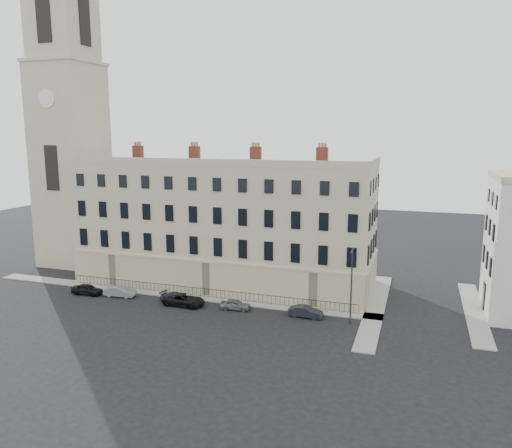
# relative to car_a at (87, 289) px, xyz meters

# --- Properties ---
(ground) EXTENTS (160.00, 160.00, 0.00)m
(ground) POSITION_rel_car_a_xyz_m (19.42, -2.00, -0.63)
(ground) COLOR black
(ground) RESTS_ON ground
(terrace) EXTENTS (36.22, 12.22, 17.00)m
(terrace) POSITION_rel_car_a_xyz_m (13.45, 9.97, 6.87)
(terrace) COLOR #BFAE8E
(terrace) RESTS_ON ground
(church_tower) EXTENTS (8.00, 8.13, 44.00)m
(church_tower) POSITION_rel_car_a_xyz_m (-10.58, 12.00, 18.03)
(church_tower) COLOR #BFAE8E
(church_tower) RESTS_ON ground
(pavement_terrace) EXTENTS (48.00, 2.00, 0.12)m
(pavement_terrace) POSITION_rel_car_a_xyz_m (9.42, 3.00, -0.57)
(pavement_terrace) COLOR gray
(pavement_terrace) RESTS_ON ground
(pavement_east_return) EXTENTS (2.00, 24.00, 0.12)m
(pavement_east_return) POSITION_rel_car_a_xyz_m (32.42, 6.00, -0.57)
(pavement_east_return) COLOR gray
(pavement_east_return) RESTS_ON ground
(pavement_adjacent) EXTENTS (2.00, 20.00, 0.12)m
(pavement_adjacent) POSITION_rel_car_a_xyz_m (42.42, 8.00, -0.57)
(pavement_adjacent) COLOR gray
(pavement_adjacent) RESTS_ON ground
(railings) EXTENTS (35.00, 0.04, 0.96)m
(railings) POSITION_rel_car_a_xyz_m (13.42, 3.40, -0.08)
(railings) COLOR black
(railings) RESTS_ON ground
(car_a) EXTENTS (3.76, 1.65, 1.26)m
(car_a) POSITION_rel_car_a_xyz_m (0.00, 0.00, 0.00)
(car_a) COLOR black
(car_a) RESTS_ON ground
(car_b) EXTENTS (3.80, 1.65, 1.22)m
(car_b) POSITION_rel_car_a_xyz_m (4.05, 0.56, -0.02)
(car_b) COLOR gray
(car_b) RESTS_ON ground
(car_c) EXTENTS (4.23, 2.27, 1.17)m
(car_c) POSITION_rel_car_a_xyz_m (11.41, 0.54, -0.05)
(car_c) COLOR #22232E
(car_c) RESTS_ON ground
(car_d) EXTENTS (4.70, 2.24, 1.29)m
(car_d) POSITION_rel_car_a_xyz_m (12.43, 0.14, 0.02)
(car_d) COLOR black
(car_d) RESTS_ON ground
(car_e) EXTENTS (3.38, 1.63, 1.11)m
(car_e) POSITION_rel_car_a_xyz_m (18.23, 0.71, -0.07)
(car_e) COLOR slate
(car_e) RESTS_ON ground
(car_f) EXTENTS (3.55, 1.30, 1.16)m
(car_f) POSITION_rel_car_a_xyz_m (25.83, 0.90, -0.05)
(car_f) COLOR #1F212A
(car_f) RESTS_ON ground
(streetlamp) EXTENTS (0.24, 1.67, 7.72)m
(streetlamp) POSITION_rel_car_a_xyz_m (30.42, 0.44, 3.65)
(streetlamp) COLOR #2F2E33
(streetlamp) RESTS_ON ground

